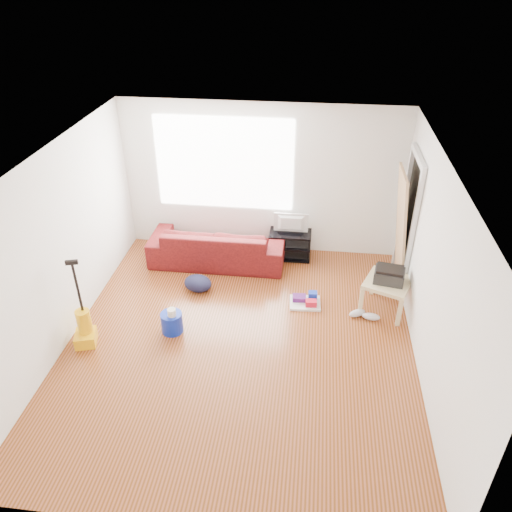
# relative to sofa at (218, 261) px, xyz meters

# --- Properties ---
(room) EXTENTS (4.51, 5.01, 2.51)m
(room) POSITION_rel_sofa_xyz_m (0.73, -1.80, 1.25)
(room) COLOR #5E2D0A
(room) RESTS_ON ground
(sofa) EXTENTS (2.17, 0.85, 0.63)m
(sofa) POSITION_rel_sofa_xyz_m (0.00, 0.00, 0.00)
(sofa) COLOR black
(sofa) RESTS_ON ground
(tv_stand) EXTENTS (0.68, 0.39, 0.47)m
(tv_stand) POSITION_rel_sofa_xyz_m (1.17, 0.27, 0.24)
(tv_stand) COLOR black
(tv_stand) RESTS_ON ground
(tv) EXTENTS (0.56, 0.07, 0.32)m
(tv) POSITION_rel_sofa_xyz_m (1.17, 0.27, 0.63)
(tv) COLOR black
(tv) RESTS_ON tv_stand
(side_table) EXTENTS (0.77, 0.77, 0.49)m
(side_table) POSITION_rel_sofa_xyz_m (2.61, -0.97, 0.41)
(side_table) COLOR tan
(side_table) RESTS_ON ground
(printer) EXTENTS (0.45, 0.37, 0.21)m
(printer) POSITION_rel_sofa_xyz_m (2.61, -0.97, 0.59)
(printer) COLOR black
(printer) RESTS_ON side_table
(bucket) EXTENTS (0.36, 0.36, 0.29)m
(bucket) POSITION_rel_sofa_xyz_m (-0.28, -1.81, 0.00)
(bucket) COLOR #0D25A5
(bucket) RESTS_ON ground
(toilet_paper) EXTENTS (0.11, 0.11, 0.10)m
(toilet_paper) POSITION_rel_sofa_xyz_m (-0.26, -1.84, 0.20)
(toilet_paper) COLOR silver
(toilet_paper) RESTS_ON bucket
(cleaning_tray) EXTENTS (0.46, 0.38, 0.16)m
(cleaning_tray) POSITION_rel_sofa_xyz_m (1.49, -0.98, 0.05)
(cleaning_tray) COLOR silver
(cleaning_tray) RESTS_ON ground
(backpack) EXTENTS (0.51, 0.45, 0.24)m
(backpack) POSITION_rel_sofa_xyz_m (-0.15, -0.84, 0.00)
(backpack) COLOR black
(backpack) RESTS_ON ground
(sneakers) EXTENTS (0.46, 0.23, 0.10)m
(sneakers) POSITION_rel_sofa_xyz_m (2.31, -1.21, 0.05)
(sneakers) COLOR silver
(sneakers) RESTS_ON ground
(vacuum) EXTENTS (0.33, 0.36, 1.24)m
(vacuum) POSITION_rel_sofa_xyz_m (-1.34, -2.16, 0.23)
(vacuum) COLOR #F0AA0D
(vacuum) RESTS_ON ground
(door_panel) EXTENTS (0.23, 0.74, 1.85)m
(door_panel) POSITION_rel_sofa_xyz_m (2.79, -0.34, 0.00)
(door_panel) COLOR tan
(door_panel) RESTS_ON ground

